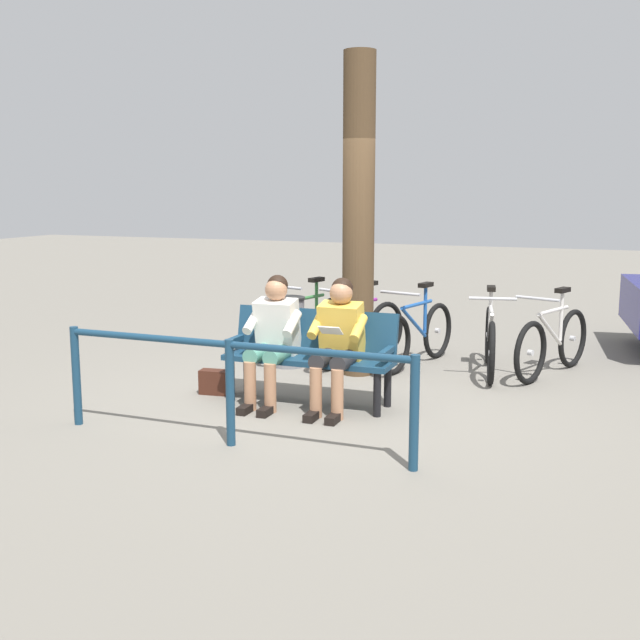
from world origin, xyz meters
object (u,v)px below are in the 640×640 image
at_px(person_reading, 338,338).
at_px(litter_bin, 288,332).
at_px(bench, 311,349).
at_px(bicycle_blue, 490,341).
at_px(bicycle_orange, 359,332).
at_px(tree_trunk, 359,217).
at_px(bicycle_purple, 307,327).
at_px(person_companion, 273,334).
at_px(bicycle_green, 417,335).
at_px(handbag, 215,382).
at_px(bicycle_silver, 553,342).

distance_m(person_reading, litter_bin, 1.85).
height_order(bench, person_reading, person_reading).
height_order(bicycle_blue, bicycle_orange, same).
relative_size(tree_trunk, bicycle_purple, 2.07).
bearing_deg(bicycle_blue, bench, -48.71).
xyz_separation_m(litter_bin, bicycle_blue, (-2.18, -0.48, -0.04)).
relative_size(person_companion, tree_trunk, 0.35).
distance_m(tree_trunk, litter_bin, 1.55).
xyz_separation_m(person_companion, bicycle_purple, (0.47, -2.00, -0.30)).
bearing_deg(bench, bicycle_purple, -67.29).
bearing_deg(litter_bin, person_companion, 108.38).
relative_size(person_companion, bicycle_purple, 0.74).
bearing_deg(bicycle_blue, tree_trunk, -78.92).
bearing_deg(bicycle_green, handbag, -24.99).
relative_size(bicycle_green, bicycle_purple, 1.01).
relative_size(bench, handbag, 5.35).
xyz_separation_m(person_reading, bicycle_green, (-0.24, -1.98, -0.31)).
bearing_deg(bicycle_silver, tree_trunk, -50.69).
bearing_deg(tree_trunk, bicycle_blue, -158.33).
bearing_deg(person_reading, bicycle_blue, -119.45).
bearing_deg(bicycle_silver, bicycle_green, -65.85).
height_order(tree_trunk, bicycle_blue, tree_trunk).
relative_size(bench, litter_bin, 2.03).
relative_size(person_reading, bicycle_green, 0.73).
distance_m(bicycle_silver, bicycle_purple, 2.82).
relative_size(tree_trunk, bicycle_orange, 2.12).
bearing_deg(bicycle_purple, bicycle_silver, 107.49).
bearing_deg(handbag, bench, -174.74).
xyz_separation_m(person_companion, litter_bin, (0.48, -1.45, -0.27)).
height_order(bicycle_green, bicycle_orange, same).
distance_m(bench, person_companion, 0.39).
xyz_separation_m(handbag, bicycle_purple, (-0.19, -1.93, 0.24)).
distance_m(handbag, bicycle_green, 2.46).
relative_size(handbag, bicycle_green, 0.18).
bearing_deg(person_reading, bench, -27.23).
bearing_deg(bicycle_green, bicycle_purple, -76.88).
distance_m(person_reading, bicycle_silver, 2.70).
height_order(handbag, bicycle_silver, bicycle_silver).
xyz_separation_m(bench, bicycle_green, (-0.56, -1.81, -0.15)).
xyz_separation_m(tree_trunk, bicycle_silver, (-1.98, -0.68, -1.33)).
bearing_deg(bicycle_orange, bicycle_purple, -79.49).
height_order(tree_trunk, bicycle_purple, tree_trunk).
relative_size(bench, bicycle_orange, 1.01).
bearing_deg(bicycle_blue, bicycle_orange, -98.75).
xyz_separation_m(bicycle_silver, bicycle_blue, (0.64, 0.15, 0.00)).
height_order(litter_bin, bicycle_green, bicycle_green).
xyz_separation_m(bench, bicycle_blue, (-1.38, -1.76, -0.15)).
bearing_deg(person_companion, bicycle_orange, -97.25).
distance_m(tree_trunk, bicycle_green, 1.54).
relative_size(bicycle_orange, bicycle_purple, 0.98).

